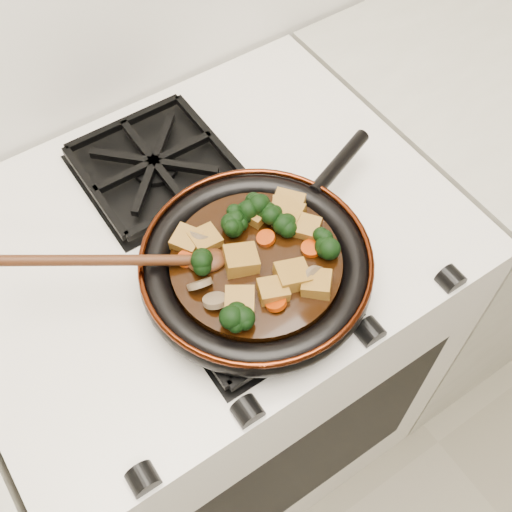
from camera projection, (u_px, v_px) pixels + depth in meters
stove at (216, 354)px, 1.35m from camera, size 0.76×0.60×0.90m
burner_grate_front at (252, 291)px, 0.90m from camera, size 0.23×0.23×0.03m
burner_grate_back at (155, 166)px, 1.03m from camera, size 0.23×0.23×0.03m
skillet at (257, 265)px, 0.89m from camera, size 0.44×0.32×0.05m
braising_sauce at (256, 264)px, 0.88m from camera, size 0.24×0.24×0.02m
tofu_cube_0 at (257, 213)px, 0.91m from camera, size 0.05×0.04×0.02m
tofu_cube_1 at (290, 215)px, 0.91m from camera, size 0.05×0.05×0.02m
tofu_cube_2 at (187, 240)px, 0.88m from camera, size 0.05×0.05×0.02m
tofu_cube_3 at (287, 212)px, 0.91m from camera, size 0.06×0.06×0.03m
tofu_cube_4 at (306, 228)px, 0.89m from camera, size 0.05×0.05×0.02m
tofu_cube_5 at (288, 205)px, 0.92m from camera, size 0.06×0.06×0.03m
tofu_cube_6 at (240, 302)px, 0.83m from camera, size 0.05×0.05×0.02m
tofu_cube_7 at (205, 240)px, 0.88m from camera, size 0.04×0.04×0.02m
tofu_cube_8 at (317, 284)px, 0.84m from camera, size 0.05×0.06×0.03m
tofu_cube_9 at (241, 260)px, 0.86m from camera, size 0.06×0.06×0.03m
tofu_cube_10 at (273, 291)px, 0.84m from camera, size 0.05×0.05×0.02m
tofu_cube_11 at (292, 276)px, 0.85m from camera, size 0.05×0.05×0.03m
broccoli_floret_0 at (237, 318)px, 0.82m from camera, size 0.09×0.09×0.06m
broccoli_floret_1 at (325, 244)px, 0.88m from camera, size 0.09×0.08×0.07m
broccoli_floret_2 at (263, 202)px, 0.91m from camera, size 0.09×0.08×0.07m
broccoli_floret_3 at (205, 267)px, 0.85m from camera, size 0.07×0.07×0.06m
broccoli_floret_4 at (266, 215)px, 0.90m from camera, size 0.08×0.08×0.06m
broccoli_floret_5 at (284, 222)px, 0.89m from camera, size 0.08×0.08×0.07m
broccoli_floret_6 at (230, 228)px, 0.89m from camera, size 0.07×0.07×0.07m
broccoli_floret_7 at (243, 216)px, 0.90m from camera, size 0.09×0.09×0.07m
carrot_coin_0 at (311, 248)px, 0.88m from camera, size 0.03×0.03×0.01m
carrot_coin_1 at (186, 259)px, 0.87m from camera, size 0.03×0.03×0.02m
carrot_coin_2 at (276, 303)px, 0.83m from camera, size 0.03×0.03×0.02m
carrot_coin_3 at (266, 238)px, 0.89m from camera, size 0.03×0.03×0.02m
mushroom_slice_0 at (201, 235)px, 0.89m from camera, size 0.05×0.05×0.03m
mushroom_slice_1 at (200, 284)px, 0.84m from camera, size 0.04×0.03×0.03m
mushroom_slice_2 at (315, 279)px, 0.85m from camera, size 0.04×0.03×0.03m
mushroom_slice_3 at (215, 301)px, 0.83m from camera, size 0.04×0.04×0.02m
wooden_spoon at (146, 260)px, 0.85m from camera, size 0.16×0.10×0.27m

